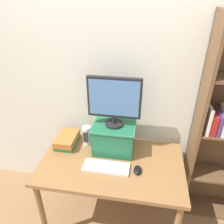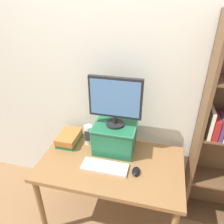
{
  "view_description": "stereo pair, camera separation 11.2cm",
  "coord_description": "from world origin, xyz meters",
  "px_view_note": "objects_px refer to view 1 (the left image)",
  "views": [
    {
      "loc": [
        0.24,
        -1.41,
        2.03
      ],
      "look_at": [
        -0.01,
        0.08,
        1.18
      ],
      "focal_mm": 35.0,
      "sensor_mm": 36.0,
      "label": 1
    },
    {
      "loc": [
        0.35,
        -1.39,
        2.03
      ],
      "look_at": [
        -0.01,
        0.08,
        1.18
      ],
      "focal_mm": 35.0,
      "sensor_mm": 36.0,
      "label": 2
    }
  ],
  "objects_px": {
    "riser_box": "(114,136)",
    "desk_speaker": "(87,136)",
    "computer_monitor": "(114,100)",
    "keyboard": "(106,167)",
    "computer_mouse": "(138,170)",
    "book_stack": "(67,140)",
    "desk": "(112,169)"
  },
  "relations": [
    {
      "from": "computer_mouse",
      "to": "book_stack",
      "type": "bearing_deg",
      "value": 159.73
    },
    {
      "from": "book_stack",
      "to": "computer_mouse",
      "type": "bearing_deg",
      "value": -20.27
    },
    {
      "from": "computer_mouse",
      "to": "book_stack",
      "type": "relative_size",
      "value": 0.38
    },
    {
      "from": "desk_speaker",
      "to": "book_stack",
      "type": "bearing_deg",
      "value": -170.42
    },
    {
      "from": "keyboard",
      "to": "book_stack",
      "type": "distance_m",
      "value": 0.51
    },
    {
      "from": "riser_box",
      "to": "desk_speaker",
      "type": "bearing_deg",
      "value": 174.91
    },
    {
      "from": "riser_box",
      "to": "desk",
      "type": "bearing_deg",
      "value": -86.98
    },
    {
      "from": "keyboard",
      "to": "computer_monitor",
      "type": "bearing_deg",
      "value": 85.17
    },
    {
      "from": "keyboard",
      "to": "desk_speaker",
      "type": "relative_size",
      "value": 1.99
    },
    {
      "from": "book_stack",
      "to": "desk",
      "type": "bearing_deg",
      "value": -21.09
    },
    {
      "from": "computer_mouse",
      "to": "book_stack",
      "type": "xyz_separation_m",
      "value": [
        -0.69,
        0.26,
        0.03
      ]
    },
    {
      "from": "desk",
      "to": "computer_mouse",
      "type": "height_order",
      "value": "computer_mouse"
    },
    {
      "from": "keyboard",
      "to": "computer_mouse",
      "type": "distance_m",
      "value": 0.26
    },
    {
      "from": "computer_monitor",
      "to": "computer_mouse",
      "type": "distance_m",
      "value": 0.61
    },
    {
      "from": "desk_speaker",
      "to": "computer_monitor",
      "type": "bearing_deg",
      "value": -5.41
    },
    {
      "from": "computer_monitor",
      "to": "computer_mouse",
      "type": "height_order",
      "value": "computer_monitor"
    },
    {
      "from": "computer_monitor",
      "to": "keyboard",
      "type": "bearing_deg",
      "value": -94.83
    },
    {
      "from": "computer_monitor",
      "to": "keyboard",
      "type": "height_order",
      "value": "computer_monitor"
    },
    {
      "from": "computer_monitor",
      "to": "desk_speaker",
      "type": "distance_m",
      "value": 0.49
    },
    {
      "from": "computer_monitor",
      "to": "book_stack",
      "type": "distance_m",
      "value": 0.65
    },
    {
      "from": "book_stack",
      "to": "desk_speaker",
      "type": "height_order",
      "value": "desk_speaker"
    },
    {
      "from": "desk_speaker",
      "to": "riser_box",
      "type": "bearing_deg",
      "value": -5.09
    },
    {
      "from": "computer_monitor",
      "to": "riser_box",
      "type": "bearing_deg",
      "value": 90.0
    },
    {
      "from": "desk",
      "to": "computer_monitor",
      "type": "distance_m",
      "value": 0.62
    },
    {
      "from": "computer_mouse",
      "to": "desk_speaker",
      "type": "bearing_deg",
      "value": 150.15
    },
    {
      "from": "desk",
      "to": "computer_monitor",
      "type": "relative_size",
      "value": 2.73
    },
    {
      "from": "computer_mouse",
      "to": "desk_speaker",
      "type": "xyz_separation_m",
      "value": [
        -0.5,
        0.29,
        0.08
      ]
    },
    {
      "from": "riser_box",
      "to": "computer_mouse",
      "type": "xyz_separation_m",
      "value": [
        0.24,
        -0.26,
        -0.12
      ]
    },
    {
      "from": "keyboard",
      "to": "book_stack",
      "type": "relative_size",
      "value": 1.43
    },
    {
      "from": "riser_box",
      "to": "desk_speaker",
      "type": "relative_size",
      "value": 1.95
    },
    {
      "from": "keyboard",
      "to": "desk_speaker",
      "type": "distance_m",
      "value": 0.39
    },
    {
      "from": "book_stack",
      "to": "riser_box",
      "type": "bearing_deg",
      "value": 1.09
    }
  ]
}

